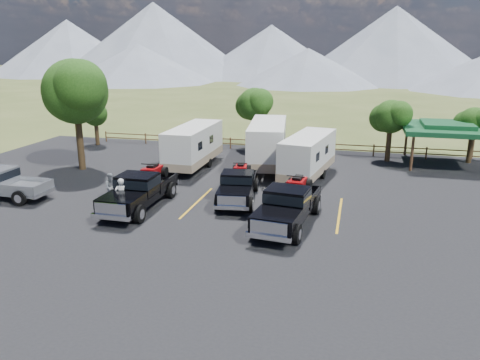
% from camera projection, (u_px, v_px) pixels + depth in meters
% --- Properties ---
extents(ground, '(320.00, 320.00, 0.00)m').
position_uv_depth(ground, '(209.00, 233.00, 22.53)').
color(ground, '#3E4D20').
rests_on(ground, ground).
extents(asphalt_lot, '(44.00, 34.00, 0.04)m').
position_uv_depth(asphalt_lot, '(226.00, 212.00, 25.32)').
color(asphalt_lot, black).
rests_on(asphalt_lot, ground).
extents(stall_lines, '(12.12, 5.50, 0.01)m').
position_uv_depth(stall_lines, '(231.00, 205.00, 26.24)').
color(stall_lines, gold).
rests_on(stall_lines, asphalt_lot).
extents(tree_big_nw, '(5.54, 5.18, 7.84)m').
position_uv_depth(tree_big_nw, '(75.00, 91.00, 32.35)').
color(tree_big_nw, '#2F2312').
rests_on(tree_big_nw, ground).
extents(tree_ne_a, '(3.11, 2.92, 4.76)m').
position_uv_depth(tree_ne_a, '(391.00, 117.00, 35.27)').
color(tree_ne_a, '#2F2312').
rests_on(tree_ne_a, ground).
extents(tree_ne_b, '(2.77, 2.59, 4.27)m').
position_uv_depth(tree_ne_b, '(473.00, 122.00, 34.88)').
color(tree_ne_b, '#2F2312').
rests_on(tree_ne_b, ground).
extents(tree_north, '(3.46, 3.24, 5.25)m').
position_uv_depth(tree_north, '(254.00, 104.00, 39.64)').
color(tree_north, '#2F2312').
rests_on(tree_north, ground).
extents(tree_nw_small, '(2.59, 2.43, 3.85)m').
position_uv_depth(tree_nw_small, '(95.00, 114.00, 41.39)').
color(tree_nw_small, '#2F2312').
rests_on(tree_nw_small, ground).
extents(rail_fence, '(36.12, 0.12, 1.00)m').
position_uv_depth(rail_fence, '(299.00, 145.00, 39.11)').
color(rail_fence, '#4E3421').
rests_on(rail_fence, ground).
extents(pavilion, '(6.20, 6.20, 3.22)m').
position_uv_depth(pavilion, '(447.00, 128.00, 34.50)').
color(pavilion, '#4E3421').
rests_on(pavilion, ground).
extents(mountain_range, '(209.00, 71.00, 20.00)m').
position_uv_depth(mountain_range, '(307.00, 48.00, 120.79)').
color(mountain_range, slate).
rests_on(mountain_range, ground).
extents(rig_left, '(2.29, 6.49, 2.17)m').
position_uv_depth(rig_left, '(140.00, 189.00, 25.67)').
color(rig_left, black).
rests_on(rig_left, asphalt_lot).
extents(rig_center, '(2.65, 5.98, 1.93)m').
position_uv_depth(rig_center, '(238.00, 184.00, 26.94)').
color(rig_center, black).
rests_on(rig_center, asphalt_lot).
extents(rig_right, '(2.88, 6.72, 2.18)m').
position_uv_depth(rig_right, '(288.00, 204.00, 23.21)').
color(rig_right, black).
rests_on(rig_right, asphalt_lot).
extents(trailer_left, '(2.35, 8.72, 3.04)m').
position_uv_depth(trailer_left, '(194.00, 146.00, 33.91)').
color(trailer_left, silver).
rests_on(trailer_left, asphalt_lot).
extents(trailer_center, '(3.49, 9.61, 3.32)m').
position_uv_depth(trailer_center, '(268.00, 144.00, 33.91)').
color(trailer_center, silver).
rests_on(trailer_center, asphalt_lot).
extents(trailer_right, '(3.25, 8.44, 2.92)m').
position_uv_depth(trailer_right, '(308.00, 156.00, 31.14)').
color(trailer_right, silver).
rests_on(trailer_right, asphalt_lot).
extents(pickup_silver, '(5.95, 2.12, 1.78)m').
position_uv_depth(pickup_silver, '(1.00, 183.00, 27.23)').
color(pickup_silver, gray).
rests_on(pickup_silver, asphalt_lot).
extents(person_a, '(0.84, 0.78, 1.93)m').
position_uv_depth(person_a, '(121.00, 196.00, 24.77)').
color(person_a, silver).
rests_on(person_a, asphalt_lot).
extents(person_b, '(1.01, 0.97, 1.64)m').
position_uv_depth(person_b, '(112.00, 187.00, 26.78)').
color(person_b, gray).
rests_on(person_b, asphalt_lot).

